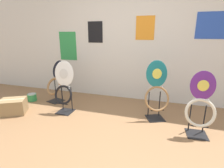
{
  "coord_description": "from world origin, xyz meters",
  "views": [
    {
      "loc": [
        0.77,
        -1.62,
        1.41
      ],
      "look_at": [
        -0.12,
        1.19,
        0.55
      ],
      "focal_mm": 28.0,
      "sensor_mm": 36.0,
      "label": 1
    }
  ],
  "objects_px": {
    "toilet_seat_display_purple_note": "(201,107)",
    "storage_box": "(13,106)",
    "toilet_seat_display_white_plain": "(64,88)",
    "toilet_seat_display_teal_sax": "(157,92)",
    "paint_can": "(32,97)",
    "toilet_seat_display_jazz_black": "(55,82)"
  },
  "relations": [
    {
      "from": "toilet_seat_display_purple_note",
      "to": "toilet_seat_display_teal_sax",
      "type": "height_order",
      "value": "toilet_seat_display_teal_sax"
    },
    {
      "from": "toilet_seat_display_teal_sax",
      "to": "paint_can",
      "type": "bearing_deg",
      "value": 179.21
    },
    {
      "from": "toilet_seat_display_jazz_black",
      "to": "storage_box",
      "type": "distance_m",
      "value": 0.9
    },
    {
      "from": "paint_can",
      "to": "storage_box",
      "type": "bearing_deg",
      "value": -77.88
    },
    {
      "from": "toilet_seat_display_white_plain",
      "to": "storage_box",
      "type": "height_order",
      "value": "toilet_seat_display_white_plain"
    },
    {
      "from": "storage_box",
      "to": "toilet_seat_display_jazz_black",
      "type": "bearing_deg",
      "value": 63.39
    },
    {
      "from": "toilet_seat_display_jazz_black",
      "to": "paint_can",
      "type": "xyz_separation_m",
      "value": [
        -0.51,
        -0.15,
        -0.33
      ]
    },
    {
      "from": "toilet_seat_display_white_plain",
      "to": "toilet_seat_display_teal_sax",
      "type": "xyz_separation_m",
      "value": [
        1.61,
        0.24,
        0.01
      ]
    },
    {
      "from": "toilet_seat_display_purple_note",
      "to": "storage_box",
      "type": "height_order",
      "value": "toilet_seat_display_purple_note"
    },
    {
      "from": "toilet_seat_display_purple_note",
      "to": "storage_box",
      "type": "xyz_separation_m",
      "value": [
        -3.09,
        -0.23,
        -0.3
      ]
    },
    {
      "from": "toilet_seat_display_teal_sax",
      "to": "toilet_seat_display_jazz_black",
      "type": "relative_size",
      "value": 1.16
    },
    {
      "from": "paint_can",
      "to": "toilet_seat_display_jazz_black",
      "type": "bearing_deg",
      "value": 16.59
    },
    {
      "from": "toilet_seat_display_teal_sax",
      "to": "toilet_seat_display_jazz_black",
      "type": "distance_m",
      "value": 2.1
    },
    {
      "from": "toilet_seat_display_jazz_black",
      "to": "storage_box",
      "type": "relative_size",
      "value": 1.64
    },
    {
      "from": "toilet_seat_display_white_plain",
      "to": "toilet_seat_display_teal_sax",
      "type": "bearing_deg",
      "value": 8.32
    },
    {
      "from": "toilet_seat_display_white_plain",
      "to": "toilet_seat_display_teal_sax",
      "type": "height_order",
      "value": "toilet_seat_display_teal_sax"
    },
    {
      "from": "toilet_seat_display_white_plain",
      "to": "paint_can",
      "type": "distance_m",
      "value": 1.1
    },
    {
      "from": "toilet_seat_display_white_plain",
      "to": "toilet_seat_display_teal_sax",
      "type": "distance_m",
      "value": 1.63
    },
    {
      "from": "toilet_seat_display_jazz_black",
      "to": "storage_box",
      "type": "height_order",
      "value": "toilet_seat_display_jazz_black"
    },
    {
      "from": "paint_can",
      "to": "storage_box",
      "type": "distance_m",
      "value": 0.63
    },
    {
      "from": "paint_can",
      "to": "toilet_seat_display_teal_sax",
      "type": "bearing_deg",
      "value": -0.79
    },
    {
      "from": "paint_can",
      "to": "toilet_seat_display_purple_note",
      "type": "bearing_deg",
      "value": -6.68
    }
  ]
}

